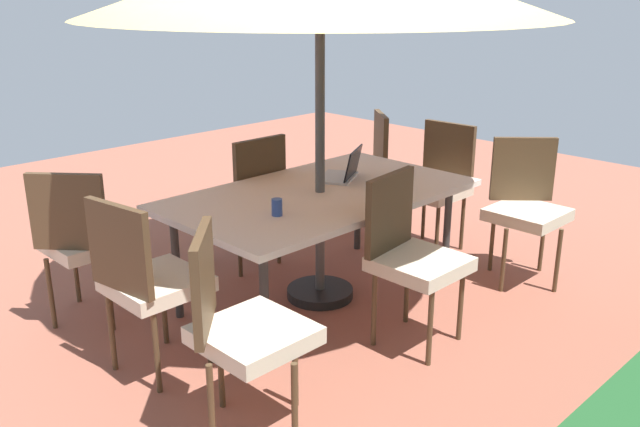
{
  "coord_description": "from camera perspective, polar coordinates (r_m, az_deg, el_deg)",
  "views": [
    {
      "loc": [
        2.89,
        2.91,
        1.96
      ],
      "look_at": [
        0.0,
        0.0,
        0.59
      ],
      "focal_mm": 37.96,
      "sensor_mm": 36.0,
      "label": 1
    }
  ],
  "objects": [
    {
      "name": "ground_plane",
      "position": [
        4.56,
        0.0,
        -7.12
      ],
      "size": [
        10.0,
        10.0,
        0.02
      ],
      "primitive_type": "cube",
      "color": "#935442"
    },
    {
      "name": "dining_table",
      "position": [
        4.3,
        0.0,
        1.26
      ],
      "size": [
        1.95,
        1.13,
        0.73
      ],
      "color": "silver",
      "rests_on": "ground_plane"
    },
    {
      "name": "chair_east",
      "position": [
        3.6,
        -14.43,
        -5.16
      ],
      "size": [
        0.49,
        0.48,
        0.98
      ],
      "rotation": [
        0.0,
        0.0,
        4.86
      ],
      "color": "beige",
      "rests_on": "ground_plane"
    },
    {
      "name": "chair_north",
      "position": [
        3.84,
        7.66,
        -3.16
      ],
      "size": [
        0.48,
        0.49,
        0.98
      ],
      "rotation": [
        0.0,
        0.0,
        3.27
      ],
      "color": "beige",
      "rests_on": "ground_plane"
    },
    {
      "name": "chair_southeast",
      "position": [
        4.27,
        -19.43,
        -1.83
      ],
      "size": [
        0.59,
        0.58,
        0.98
      ],
      "rotation": [
        0.0,
        0.0,
        5.43
      ],
      "color": "beige",
      "rests_on": "ground_plane"
    },
    {
      "name": "chair_northeast",
      "position": [
        3.05,
        -6.82,
        -9.12
      ],
      "size": [
        0.59,
        0.59,
        0.98
      ],
      "rotation": [
        0.0,
        0.0,
        3.96
      ],
      "color": "beige",
      "rests_on": "ground_plane"
    },
    {
      "name": "chair_northwest",
      "position": [
        4.86,
        16.96,
        0.85
      ],
      "size": [
        0.59,
        0.59,
        0.98
      ],
      "rotation": [
        0.0,
        0.0,
        2.33
      ],
      "color": "beige",
      "rests_on": "ground_plane"
    },
    {
      "name": "chair_south",
      "position": [
        4.89,
        -6.08,
        1.66
      ],
      "size": [
        0.46,
        0.46,
        0.98
      ],
      "rotation": [
        0.0,
        0.0,
        -0.02
      ],
      "color": "beige",
      "rests_on": "ground_plane"
    },
    {
      "name": "chair_west",
      "position": [
        5.27,
        9.82,
        2.75
      ],
      "size": [
        0.47,
        0.46,
        0.98
      ],
      "rotation": [
        0.0,
        0.0,
        1.62
      ],
      "color": "beige",
      "rests_on": "ground_plane"
    },
    {
      "name": "chair_southwest",
      "position": [
        5.68,
        3.62,
        4.14
      ],
      "size": [
        0.58,
        0.58,
        0.98
      ],
      "rotation": [
        0.0,
        0.0,
        0.89
      ],
      "color": "beige",
      "rests_on": "ground_plane"
    },
    {
      "name": "laptop",
      "position": [
        4.56,
        1.96,
        3.5
      ],
      "size": [
        0.4,
        0.37,
        0.21
      ],
      "rotation": [
        0.0,
        0.0,
        0.5
      ],
      "color": "#B7B7BC",
      "rests_on": "dining_table"
    },
    {
      "name": "cup",
      "position": [
        3.83,
        -3.65,
        0.53
      ],
      "size": [
        0.06,
        0.06,
        0.1
      ],
      "primitive_type": "cylinder",
      "color": "#334C99",
      "rests_on": "dining_table"
    }
  ]
}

